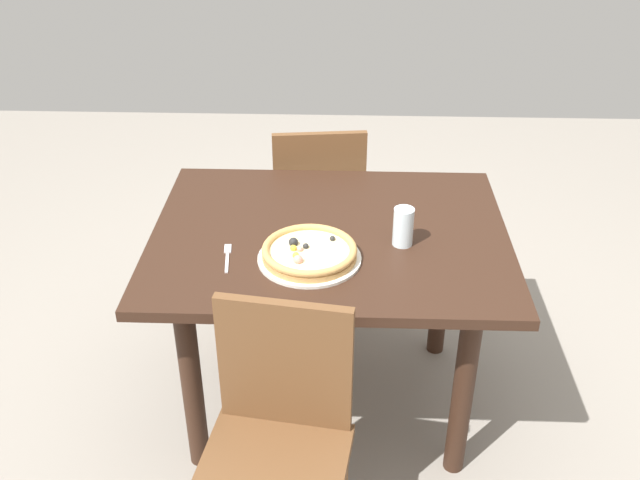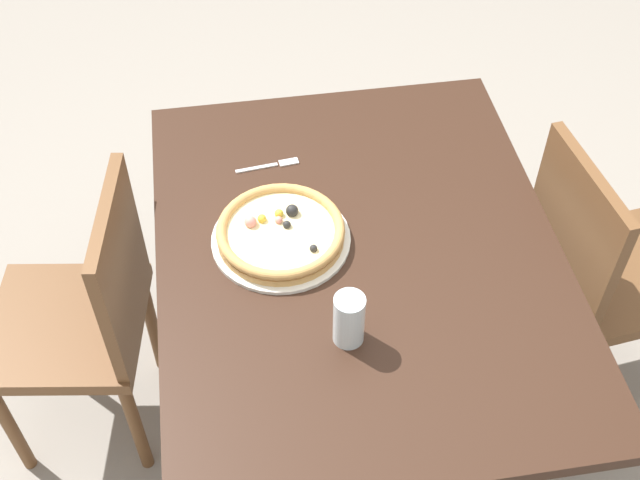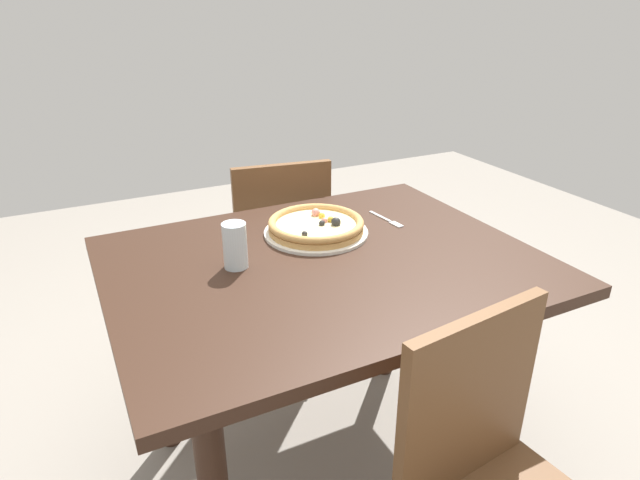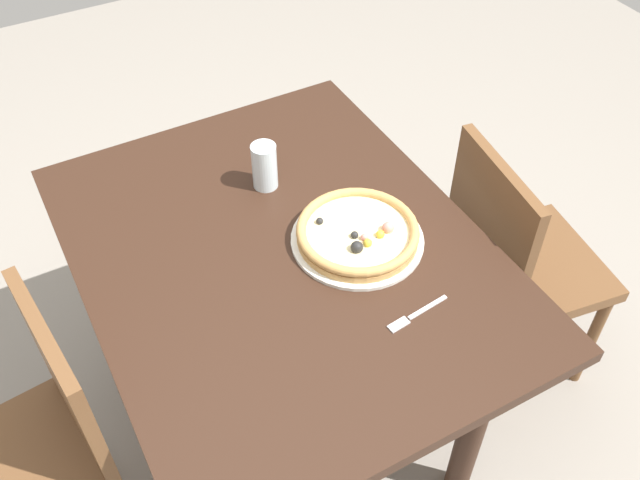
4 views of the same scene
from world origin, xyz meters
name	(u,v)px [view 4 (image 4 of 4)]	position (x,y,z in m)	size (l,w,h in m)	color
ground_plane	(291,414)	(0.00, 0.00, 0.00)	(6.00, 6.00, 0.00)	gray
dining_table	(284,282)	(0.00, 0.00, 0.64)	(1.20, 0.94, 0.76)	#331E14
chair_near	(514,262)	(-0.13, -0.69, 0.48)	(0.45, 0.45, 0.88)	brown
chair_far	(37,453)	(-0.07, 0.68, 0.48)	(0.44, 0.44, 0.88)	brown
plate	(357,240)	(-0.06, -0.18, 0.77)	(0.33, 0.33, 0.01)	silver
pizza	(358,233)	(-0.06, -0.18, 0.79)	(0.30, 0.30, 0.05)	tan
fork	(413,316)	(-0.32, -0.17, 0.76)	(0.03, 0.17, 0.00)	silver
drinking_glass	(265,166)	(0.24, -0.07, 0.83)	(0.07, 0.07, 0.13)	silver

